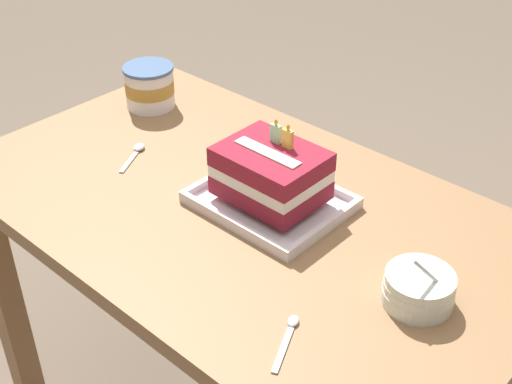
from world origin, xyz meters
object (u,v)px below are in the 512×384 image
(ice_cream_tub, at_px, (150,86))
(bowl_stack, at_px, (419,289))
(serving_spoon_near_tray, at_px, (137,150))
(serving_spoon_by_bowls, at_px, (289,332))
(foil_tray, at_px, (271,202))
(birthday_cake, at_px, (271,173))

(ice_cream_tub, bearing_deg, bowl_stack, -10.82)
(serving_spoon_near_tray, bearing_deg, serving_spoon_by_bowls, -17.73)
(foil_tray, bearing_deg, ice_cream_tub, 166.49)
(bowl_stack, bearing_deg, birthday_cake, 172.97)
(ice_cream_tub, relative_size, serving_spoon_by_bowls, 1.06)
(birthday_cake, height_order, serving_spoon_by_bowls, birthday_cake)
(foil_tray, xyz_separation_m, serving_spoon_near_tray, (-0.35, -0.05, -0.00))
(bowl_stack, distance_m, serving_spoon_near_tray, 0.71)
(serving_spoon_near_tray, xyz_separation_m, serving_spoon_by_bowls, (0.61, -0.19, -0.00))
(ice_cream_tub, distance_m, serving_spoon_near_tray, 0.23)
(ice_cream_tub, xyz_separation_m, serving_spoon_by_bowls, (0.76, -0.36, -0.05))
(birthday_cake, xyz_separation_m, serving_spoon_near_tray, (-0.35, -0.05, -0.07))
(foil_tray, relative_size, serving_spoon_by_bowls, 2.42)
(serving_spoon_near_tray, bearing_deg, birthday_cake, 7.95)
(foil_tray, relative_size, birthday_cake, 1.45)
(bowl_stack, height_order, serving_spoon_near_tray, bowl_stack)
(foil_tray, distance_m, bowl_stack, 0.36)
(bowl_stack, bearing_deg, foil_tray, 172.98)
(foil_tray, height_order, ice_cream_tub, ice_cream_tub)
(serving_spoon_near_tray, bearing_deg, foil_tray, 7.93)
(birthday_cake, bearing_deg, serving_spoon_near_tray, -172.05)
(birthday_cake, bearing_deg, serving_spoon_by_bowls, -43.79)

